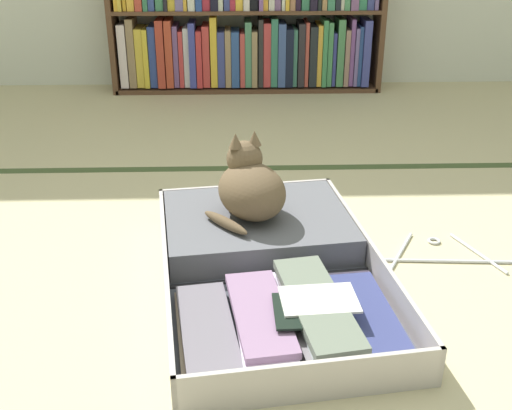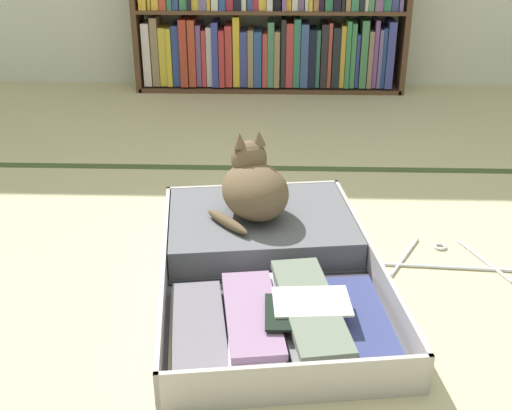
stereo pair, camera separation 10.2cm
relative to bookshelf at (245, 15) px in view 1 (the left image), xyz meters
The scene contains 6 objects.
ground_plane 2.31m from the bookshelf, 87.81° to the right, with size 10.00×10.00×0.00m, color #C4B88B.
tatami_border 1.32m from the bookshelf, 86.03° to the right, with size 4.80×0.05×0.00m.
bookshelf is the anchor object (origin of this frame).
open_suitcase 2.10m from the bookshelf, 89.18° to the right, with size 0.72×1.03×0.11m.
black_cat 1.91m from the bookshelf, 90.53° to the right, with size 0.30×0.32×0.26m.
clothes_hanger 2.11m from the bookshelf, 74.00° to the right, with size 0.47×0.26×0.01m.
Camera 1 is at (-0.14, -1.38, 0.97)m, focal length 43.93 mm.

